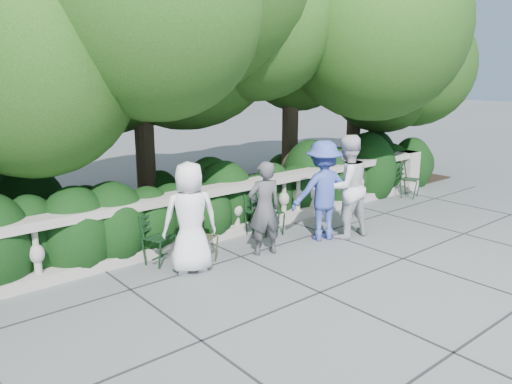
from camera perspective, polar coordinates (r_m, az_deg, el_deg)
ground at (r=8.16m, az=4.56°, el=-8.13°), size 90.00×90.00×0.00m
balustrade at (r=9.30m, az=-3.17°, el=-2.17°), size 12.00×0.44×1.00m
shrub_hedge at (r=10.38m, az=-7.12°, el=-3.34°), size 15.00×2.60×1.70m
tree_canopy at (r=10.51m, az=-5.10°, el=18.78°), size 15.04×6.52×6.78m
chair_b at (r=8.18m, az=-10.14°, el=-8.25°), size 0.57×0.59×0.84m
chair_c at (r=9.38m, az=2.11°, el=-5.13°), size 0.54×0.57×0.84m
chair_d at (r=9.38m, az=0.87°, el=-5.13°), size 0.47×0.51×0.84m
chair_e at (r=9.35m, az=1.49°, el=-5.18°), size 0.52×0.55×0.84m
chair_f at (r=12.75m, az=17.71°, el=-0.66°), size 0.57×0.59×0.84m
chair_weathered at (r=8.09m, az=-5.26°, el=-8.36°), size 0.62×0.63×0.84m
person_businessman at (r=7.64m, az=-7.53°, el=-2.91°), size 0.98×0.81×1.72m
person_woman_grey at (r=8.30m, az=0.97°, el=-1.88°), size 0.67×0.53×1.60m
person_casual_man at (r=9.29m, az=10.26°, el=0.60°), size 1.04×0.87×1.91m
person_older_blue at (r=9.11m, az=7.65°, el=0.15°), size 1.34×1.05×1.82m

